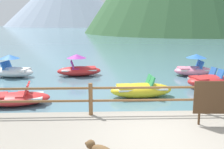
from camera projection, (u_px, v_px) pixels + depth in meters
ground_plane at (110, 39)px, 45.64m from camera, size 200.00×200.00×0.00m
dock_railing at (149, 95)px, 7.80m from camera, size 23.92×0.12×0.95m
sign_board at (216, 98)px, 6.96m from camera, size 1.18×0.11×1.19m
pedal_boat_0 at (17, 98)px, 10.03m from camera, size 2.57×1.58×0.81m
pedal_boat_2 at (79, 69)px, 15.30m from camera, size 2.60×1.42×1.24m
pedal_boat_3 at (194, 68)px, 15.31m from camera, size 2.23×1.22×1.24m
pedal_boat_4 at (209, 81)px, 12.67m from camera, size 2.52×1.87×0.90m
pedal_boat_6 at (12, 70)px, 14.92m from camera, size 2.62×1.68×1.26m
pedal_boat_7 at (141, 90)px, 11.03m from camera, size 2.67×1.38×0.90m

